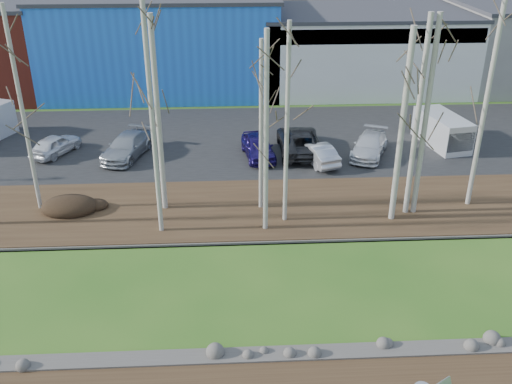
{
  "coord_description": "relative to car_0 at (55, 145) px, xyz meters",
  "views": [
    {
      "loc": [
        -0.4,
        -12.95,
        14.66
      ],
      "look_at": [
        0.9,
        11.62,
        2.5
      ],
      "focal_mm": 40.0,
      "sensor_mm": 36.0,
      "label": 1
    }
  ],
  "objects": [
    {
      "name": "birch_7",
      "position": [
        19.9,
        -9.9,
        4.29
      ],
      "size": [
        0.3,
        0.3,
        9.9
      ],
      "color": "beige",
      "rests_on": "far_bank"
    },
    {
      "name": "far_bank_rocks",
      "position": [
        11.79,
        -11.52,
        -0.8
      ],
      "size": [
        80.0,
        0.8,
        0.46
      ],
      "primitive_type": null,
      "color": "#47423D",
      "rests_on": "ground"
    },
    {
      "name": "car_1",
      "position": [
        4.8,
        -0.69,
        0.06
      ],
      "size": [
        3.34,
        5.34,
        1.44
      ],
      "primitive_type": "imported",
      "rotation": [
        0.0,
        0.0,
        -0.29
      ],
      "color": "#959A9D",
      "rests_on": "parking_lot"
    },
    {
      "name": "van_white",
      "position": [
        26.12,
        0.16,
        0.38
      ],
      "size": [
        2.84,
        5.07,
        2.1
      ],
      "rotation": [
        0.0,
        0.0,
        0.19
      ],
      "color": "silver",
      "rests_on": "parking_lot"
    },
    {
      "name": "birch_4",
      "position": [
        13.2,
        -10.58,
        4.33
      ],
      "size": [
        0.25,
        0.25,
        9.96
      ],
      "color": "beige",
      "rests_on": "far_bank"
    },
    {
      "name": "birch_2",
      "position": [
        7.9,
        -8.05,
        4.47
      ],
      "size": [
        0.28,
        0.28,
        10.25
      ],
      "color": "beige",
      "rests_on": "far_bank"
    },
    {
      "name": "birch_6",
      "position": [
        14.28,
        -9.74,
        4.42
      ],
      "size": [
        0.22,
        0.22,
        10.15
      ],
      "color": "beige",
      "rests_on": "far_bank"
    },
    {
      "name": "birch_1",
      "position": [
        1.11,
        -7.71,
        4.71
      ],
      "size": [
        0.22,
        0.22,
        10.72
      ],
      "color": "beige",
      "rests_on": "far_bank"
    },
    {
      "name": "car_0",
      "position": [
        0.0,
        0.0,
        0.0
      ],
      "size": [
        3.1,
        4.19,
        1.33
      ],
      "primitive_type": "imported",
      "rotation": [
        0.0,
        0.0,
        2.7
      ],
      "color": "silver",
      "rests_on": "parking_lot"
    },
    {
      "name": "parking_lot",
      "position": [
        11.79,
        2.18,
        -0.73
      ],
      "size": [
        80.0,
        14.0,
        0.14
      ],
      "primitive_type": "cube",
      "color": "black",
      "rests_on": "ground"
    },
    {
      "name": "near_bank_rocks",
      "position": [
        11.79,
        -19.72,
        -0.8
      ],
      "size": [
        80.0,
        0.8,
        0.5
      ],
      "primitive_type": null,
      "color": "#47423D",
      "rests_on": "ground"
    },
    {
      "name": "car_2",
      "position": [
        13.36,
        -1.24,
        0.08
      ],
      "size": [
        2.36,
        4.56,
        1.48
      ],
      "primitive_type": "imported",
      "rotation": [
        0.0,
        0.0,
        0.14
      ],
      "color": "#1C1155",
      "rests_on": "parking_lot"
    },
    {
      "name": "river",
      "position": [
        11.79,
        -15.62,
        -0.8
      ],
      "size": [
        80.0,
        8.0,
        0.9
      ],
      "primitive_type": null,
      "color": "#102130",
      "rests_on": "ground"
    },
    {
      "name": "birch_10",
      "position": [
        20.84,
        -9.24,
        4.54
      ],
      "size": [
        0.27,
        0.27,
        10.38
      ],
      "color": "beige",
      "rests_on": "far_bank"
    },
    {
      "name": "birch_8",
      "position": [
        21.26,
        -9.24,
        4.54
      ],
      "size": [
        0.27,
        0.27,
        10.38
      ],
      "color": "beige",
      "rests_on": "far_bank"
    },
    {
      "name": "car_5",
      "position": [
        20.7,
        -1.3,
        0.02
      ],
      "size": [
        3.64,
        5.1,
        1.37
      ],
      "primitive_type": "imported",
      "rotation": [
        0.0,
        0.0,
        -0.41
      ],
      "color": "silver",
      "rests_on": "parking_lot"
    },
    {
      "name": "birch_5",
      "position": [
        13.11,
        -8.27,
        3.88
      ],
      "size": [
        0.21,
        0.21,
        9.06
      ],
      "color": "beige",
      "rests_on": "far_bank"
    },
    {
      "name": "building_white",
      "position": [
        23.79,
        16.17,
        2.61
      ],
      "size": [
        18.36,
        12.24,
        6.8
      ],
      "color": "silver",
      "rests_on": "ground"
    },
    {
      "name": "car_4",
      "position": [
        16.15,
        -0.51,
        0.14
      ],
      "size": [
        2.69,
        5.77,
        1.6
      ],
      "primitive_type": "imported",
      "rotation": [
        0.0,
        0.0,
        3.15
      ],
      "color": "#232325",
      "rests_on": "parking_lot"
    },
    {
      "name": "birch_9",
      "position": [
        24.55,
        -8.48,
        4.92
      ],
      "size": [
        0.25,
        0.25,
        11.15
      ],
      "color": "beige",
      "rests_on": "far_bank"
    },
    {
      "name": "far_bank",
      "position": [
        11.79,
        -8.32,
        -0.73
      ],
      "size": [
        80.0,
        7.0,
        0.15
      ],
      "primitive_type": "cube",
      "color": "#382616",
      "rests_on": "ground"
    },
    {
      "name": "car_3",
      "position": [
        17.08,
        -2.32,
        -0.0
      ],
      "size": [
        2.57,
        4.24,
        1.32
      ],
      "primitive_type": "imported",
      "rotation": [
        0.0,
        0.0,
        3.46
      ],
      "color": "silver",
      "rests_on": "parking_lot"
    },
    {
      "name": "building_blue",
      "position": [
        5.79,
        16.18,
        3.35
      ],
      "size": [
        20.4,
        12.24,
        8.3
      ],
      "color": "blue",
      "rests_on": "ground"
    },
    {
      "name": "dirt_strip",
      "position": [
        11.79,
        -20.72,
        -0.79
      ],
      "size": [
        80.0,
        1.8,
        0.03
      ],
      "primitive_type": "cube",
      "color": "#382616",
      "rests_on": "ground"
    },
    {
      "name": "birch_3",
      "position": [
        7.93,
        -10.51,
        5.16
      ],
      "size": [
        0.23,
        0.23,
        11.63
      ],
      "color": "beige",
      "rests_on": "far_bank"
    },
    {
      "name": "dirt_mound",
      "position": [
        2.81,
        -8.16,
        -0.36
      ],
      "size": [
        3.0,
        2.12,
        0.59
      ],
      "primitive_type": "ellipsoid",
      "color": "black",
      "rests_on": "far_bank"
    }
  ]
}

